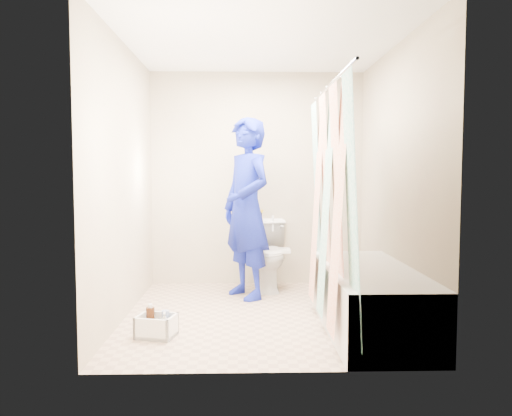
{
  "coord_description": "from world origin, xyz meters",
  "views": [
    {
      "loc": [
        -0.16,
        -4.38,
        1.26
      ],
      "look_at": [
        -0.04,
        0.47,
        0.93
      ],
      "focal_mm": 35.0,
      "sensor_mm": 36.0,
      "label": 1
    }
  ],
  "objects_px": {
    "toilet": "(268,255)",
    "plumber": "(247,208)",
    "bathtub": "(368,296)",
    "cleaning_caddy": "(157,327)"
  },
  "relations": [
    {
      "from": "cleaning_caddy",
      "to": "bathtub",
      "type": "bearing_deg",
      "value": 19.54
    },
    {
      "from": "cleaning_caddy",
      "to": "toilet",
      "type": "bearing_deg",
      "value": 73.82
    },
    {
      "from": "bathtub",
      "to": "plumber",
      "type": "distance_m",
      "value": 1.59
    },
    {
      "from": "toilet",
      "to": "plumber",
      "type": "height_order",
      "value": "plumber"
    },
    {
      "from": "toilet",
      "to": "cleaning_caddy",
      "type": "relative_size",
      "value": 2.27
    },
    {
      "from": "bathtub",
      "to": "toilet",
      "type": "xyz_separation_m",
      "value": [
        -0.74,
        1.45,
        0.11
      ]
    },
    {
      "from": "bathtub",
      "to": "toilet",
      "type": "relative_size",
      "value": 2.34
    },
    {
      "from": "bathtub",
      "to": "cleaning_caddy",
      "type": "height_order",
      "value": "bathtub"
    },
    {
      "from": "toilet",
      "to": "cleaning_caddy",
      "type": "bearing_deg",
      "value": -119.39
    },
    {
      "from": "plumber",
      "to": "toilet",
      "type": "bearing_deg",
      "value": 115.08
    }
  ]
}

